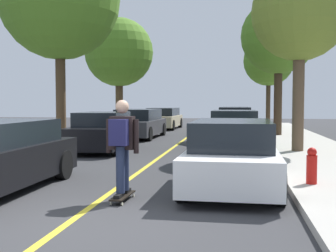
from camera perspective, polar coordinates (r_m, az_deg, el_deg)
name	(u,v)px	position (r m, az deg, el deg)	size (l,w,h in m)	color
ground	(70,222)	(6.47, -12.78, -12.19)	(80.00, 80.00, 0.00)	#353538
center_line	(135,175)	(10.21, -4.40, -6.45)	(0.12, 39.20, 0.01)	gold
parked_car_left_near	(103,132)	(15.28, -8.57, -0.80)	(1.93, 4.10, 1.35)	black
parked_car_left_far	(139,124)	(20.76, -3.86, 0.32)	(2.01, 4.70, 1.37)	#38383D
parked_car_left_farthest	(163,118)	(27.71, -0.62, 1.01)	(2.01, 4.59, 1.33)	#BCAD89
parked_car_right_nearest	(233,154)	(8.95, 8.46, -3.66)	(1.89, 4.69, 1.34)	white
parked_car_right_near	(234,130)	(15.96, 8.67, -0.53)	(1.88, 4.03, 1.41)	#1E5B33
parked_car_right_far	(235,121)	(22.74, 8.75, 0.63)	(1.85, 4.31, 1.45)	maroon
parked_car_right_farthest	(235,118)	(28.44, 8.79, 1.07)	(1.97, 4.02, 1.40)	#B7B7BC
street_tree_left_nearest	(59,0)	(17.52, -14.03, 15.78)	(4.55, 4.55, 7.71)	#4C3823
street_tree_left_near	(119,53)	(25.20, -6.44, 9.53)	(3.89, 3.89, 6.34)	#4C3823
street_tree_right_nearest	(300,14)	(14.80, 16.87, 13.85)	(3.04, 3.04, 5.91)	brown
street_tree_right_near	(279,37)	(21.60, 14.31, 11.25)	(3.57, 3.57, 6.46)	#3D2D1E
street_tree_right_far	(269,61)	(27.89, 13.05, 8.28)	(3.09, 3.09, 5.67)	#3D2D1E
fire_hydrant	(312,166)	(8.78, 18.31, -4.99)	(0.20, 0.20, 0.70)	#B2140F
skateboard	(123,196)	(7.64, -5.95, -9.09)	(0.26, 0.85, 0.10)	black
skateboarder	(122,142)	(7.46, -6.08, -2.05)	(0.58, 0.70, 1.64)	black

